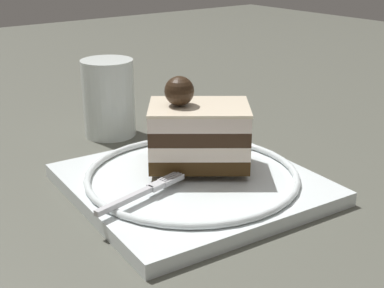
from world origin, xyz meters
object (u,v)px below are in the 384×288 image
Objects in this scene: dessert_plate at (192,181)px; cake_slice at (198,132)px; fork at (144,192)px; drink_glass_near at (109,101)px.

cake_slice reaches higher than dessert_plate.
dessert_plate is 0.07m from fork.
fork is (-0.03, 0.09, -0.03)m from cake_slice.
dessert_plate is 2.00× the size of cake_slice.
dessert_plate is at bearing 127.72° from cake_slice.
cake_slice is at bearing -71.45° from fork.
dessert_plate is at bearing 174.78° from drink_glass_near.
drink_glass_near reaches higher than fork.
fork is at bearing 158.42° from drink_glass_near.
cake_slice is 0.19m from drink_glass_near.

